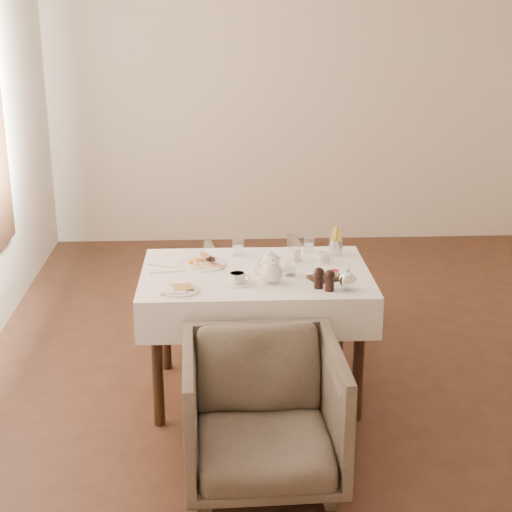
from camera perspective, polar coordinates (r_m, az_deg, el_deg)
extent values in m
plane|color=#321B10|center=(5.23, 5.39, -6.85)|extent=(5.00, 5.00, 0.00)
plane|color=beige|center=(7.25, 2.98, 12.30)|extent=(4.50, 0.00, 4.50)
plane|color=beige|center=(2.42, 14.55, -1.00)|extent=(4.50, 0.00, 4.50)
cube|color=black|center=(4.41, -0.04, -1.57)|extent=(1.20, 0.80, 0.04)
cube|color=white|center=(4.44, -0.04, -2.57)|extent=(1.28, 0.88, 0.23)
cylinder|color=black|center=(4.87, -6.62, -4.38)|extent=(0.06, 0.06, 0.70)
cylinder|color=black|center=(4.91, 6.09, -4.15)|extent=(0.06, 0.06, 0.70)
cylinder|color=black|center=(4.25, -7.19, -7.95)|extent=(0.06, 0.06, 0.70)
cylinder|color=black|center=(4.30, 7.45, -7.64)|extent=(0.06, 0.06, 0.70)
imported|color=#494135|center=(3.79, 0.48, -11.39)|extent=(0.77, 0.79, 0.69)
imported|color=#494135|center=(5.38, 0.37, -2.46)|extent=(0.79, 0.81, 0.62)
cylinder|color=white|center=(4.52, -4.04, -0.56)|extent=(0.29, 0.29, 0.01)
ellipsoid|color=orange|center=(4.55, -4.16, -0.20)|extent=(0.07, 0.07, 0.02)
cylinder|color=brown|center=(4.59, -3.64, -0.01)|extent=(0.07, 0.10, 0.03)
cylinder|color=black|center=(4.54, -3.33, -0.26)|extent=(0.05, 0.05, 0.02)
cube|color=#9D3324|center=(4.47, -3.07, -0.62)|extent=(0.10, 0.08, 0.01)
ellipsoid|color=#264C19|center=(4.51, -3.59, -0.45)|extent=(0.06, 0.05, 0.02)
cylinder|color=white|center=(4.12, -5.50, -2.50)|extent=(0.20, 0.20, 0.01)
cube|color=olive|center=(4.13, -5.34, -2.28)|extent=(0.12, 0.11, 0.01)
cube|color=white|center=(4.10, -5.97, -2.54)|extent=(0.14, 0.12, 0.02)
cylinder|color=white|center=(4.56, 2.85, 0.14)|extent=(0.09, 0.09, 0.08)
cylinder|color=white|center=(4.20, -1.37, -2.02)|extent=(0.13, 0.13, 0.01)
cylinder|color=white|center=(4.19, -1.38, -1.60)|extent=(0.11, 0.11, 0.06)
cylinder|color=#9C7446|center=(4.18, -1.38, -1.27)|extent=(0.07, 0.07, 0.00)
cylinder|color=white|center=(4.55, 4.89, -0.45)|extent=(0.12, 0.12, 0.01)
cylinder|color=white|center=(4.54, 4.90, -0.09)|extent=(0.09, 0.09, 0.05)
cylinder|color=#9C7446|center=(4.54, 4.91, 0.20)|extent=(0.07, 0.07, 0.00)
cylinder|color=silver|center=(4.66, -1.30, 0.64)|extent=(0.08, 0.08, 0.10)
cylinder|color=silver|center=(4.32, 2.48, -0.86)|extent=(0.07, 0.07, 0.09)
cylinder|color=silver|center=(4.72, 3.86, 0.82)|extent=(0.08, 0.08, 0.09)
cube|color=black|center=(4.29, 5.12, -1.58)|extent=(0.21, 0.18, 0.02)
cylinder|color=white|center=(4.28, 4.60, -1.31)|extent=(0.06, 0.06, 0.03)
cylinder|color=maroon|center=(4.30, 5.76, -1.24)|extent=(0.04, 0.04, 0.03)
cylinder|color=silver|center=(4.69, 5.82, 0.65)|extent=(0.08, 0.08, 0.10)
cube|color=silver|center=(4.51, -6.93, -0.75)|extent=(0.17, 0.09, 0.00)
cube|color=silver|center=(4.40, -6.41, -1.19)|extent=(0.21, 0.05, 0.00)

